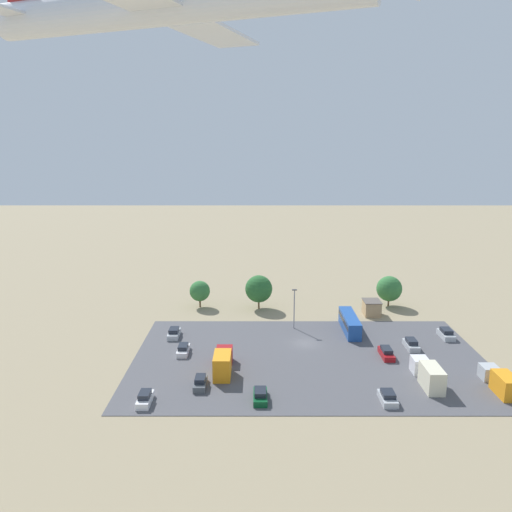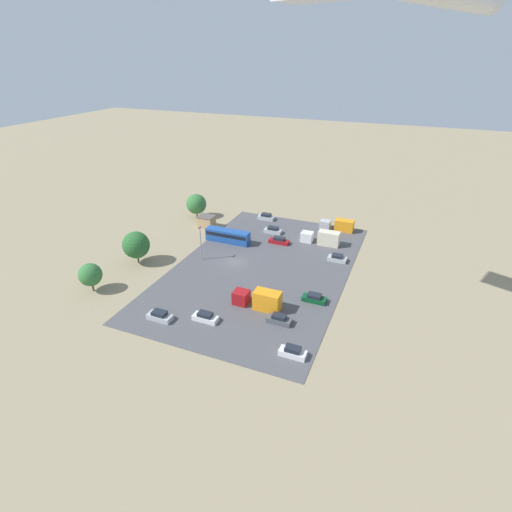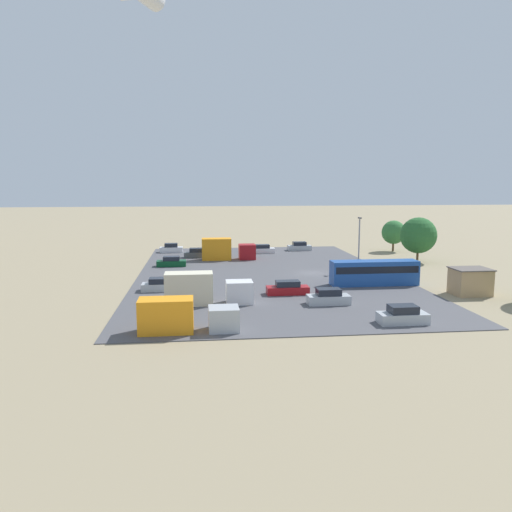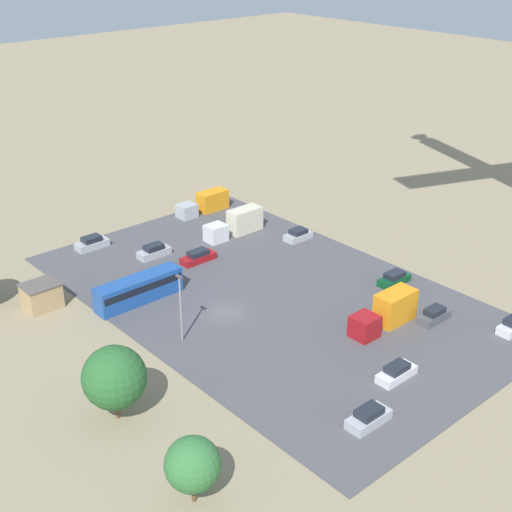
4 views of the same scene
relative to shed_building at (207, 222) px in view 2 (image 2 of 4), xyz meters
The scene contains 20 objects.
ground_plane 21.17m from the shed_building, 45.09° to the left, with size 400.00×400.00×0.00m, color gray.
parking_lot_surface 26.11m from the shed_building, 55.12° to the left, with size 56.70×34.80×0.08m.
shed_building is the anchor object (origin of this frame).
bus 10.95m from the shed_building, 56.01° to the left, with size 2.45×10.76×3.02m.
parked_car_0 40.45m from the shed_building, 28.45° to the left, with size 1.76×4.38×1.51m.
parked_car_1 17.44m from the shed_building, 99.52° to the left, with size 1.83×4.40×1.65m.
parked_car_2 44.15m from the shed_building, 44.60° to the left, with size 1.71×4.18×1.59m.
parked_car_3 41.60m from the shed_building, 56.60° to the left, with size 1.87×4.35×1.51m.
parked_car_4 35.69m from the shed_building, 80.74° to the left, with size 1.97×4.02×1.51m.
parked_car_5 40.10m from the shed_building, 17.39° to the left, with size 1.90×4.35×1.59m.
parked_car_6 20.72m from the shed_building, 83.88° to the left, with size 1.77×4.78×1.54m.
parked_car_7 52.32m from the shed_building, 42.87° to the left, with size 1.71×4.12×1.63m.
parked_car_8 16.31m from the shed_building, 130.57° to the left, with size 1.95×4.41×1.66m.
parked_truck_0 38.78m from the shed_building, 42.72° to the left, with size 2.53×8.72×3.52m.
parked_truck_1 30.14m from the shed_building, 92.59° to the left, with size 2.37×9.08×3.34m.
parked_truck_2 33.77m from the shed_building, 108.90° to the left, with size 2.41×8.44×2.89m.
tree_near_shed 23.44m from the shed_building, 10.08° to the right, with size 5.72×5.72×7.17m.
tree_apron_mid 7.89m from the shed_building, 130.86° to the right, with size 5.40×5.40×6.57m.
tree_apron_far 35.83m from the shed_building, ahead, with size 4.33×4.33×5.72m.
light_pole_lot_centre 18.31m from the shed_building, 25.38° to the left, with size 0.90×0.28×7.64m.
Camera 2 is at (68.17, 33.25, 40.77)m, focal length 28.00 mm.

